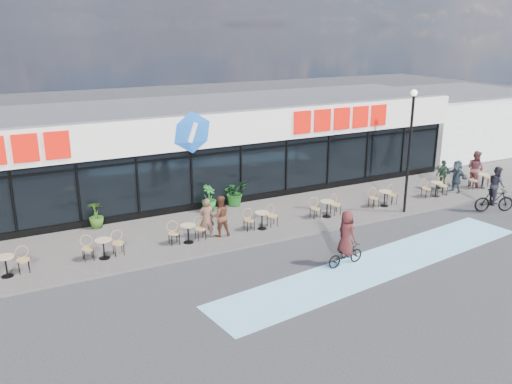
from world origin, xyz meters
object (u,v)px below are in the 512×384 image
potted_plant_mid (235,192)px  pedestrian_c (443,174)px  potted_plant_right (209,198)px  patron_left (207,218)px  patron_right (220,216)px  pedestrian_b (475,169)px  potted_plant_left (96,215)px  cyclist_a (346,244)px  cyclist_b (495,193)px  lamp_post (410,142)px  pedestrian_a (456,176)px

potted_plant_mid → pedestrian_c: bearing=-13.2°
potted_plant_right → patron_left: patron_left is taller
potted_plant_right → pedestrian_c: 12.41m
patron_right → pedestrian_b: 14.81m
pedestrian_b → pedestrian_c: pedestrian_b is taller
potted_plant_left → potted_plant_right: 5.06m
potted_plant_left → patron_right: bearing=-37.3°
patron_left → cyclist_a: cyclist_a is taller
patron_left → cyclist_a: bearing=140.7°
cyclist_b → lamp_post: bearing=157.0°
patron_right → pedestrian_a: 13.16m
potted_plant_mid → patron_right: 3.96m
potted_plant_right → pedestrian_b: pedestrian_b is taller
potted_plant_right → cyclist_b: bearing=-26.5°
potted_plant_left → pedestrian_a: (17.44, -3.22, 0.26)m
patron_right → potted_plant_right: bearing=-98.1°
potted_plant_mid → cyclist_b: size_ratio=0.59×
potted_plant_mid → patron_right: patron_right is taller
potted_plant_right → pedestrian_c: pedestrian_c is taller
potted_plant_left → patron_left: (3.72, -3.18, 0.26)m
cyclist_b → pedestrian_c: bearing=83.9°
patron_right → potted_plant_mid: bearing=-117.6°
patron_left → pedestrian_b: 15.36m
potted_plant_left → cyclist_b: cyclist_b is taller
lamp_post → cyclist_a: size_ratio=2.70×
pedestrian_c → cyclist_b: bearing=87.6°
pedestrian_c → cyclist_a: cyclist_a is taller
patron_right → pedestrian_b: pedestrian_b is taller
potted_plant_left → potted_plant_right: size_ratio=0.93×
potted_plant_left → potted_plant_mid: bearing=0.2°
potted_plant_left → patron_right: (4.27, -3.26, 0.28)m
patron_left → patron_right: patron_right is taller
pedestrian_b → pedestrian_c: 1.90m
cyclist_a → patron_right: bearing=123.5°
lamp_post → pedestrian_a: (4.47, 1.20, -2.44)m
pedestrian_a → cyclist_b: cyclist_b is taller
pedestrian_a → cyclist_a: bearing=-67.2°
potted_plant_right → pedestrian_b: (14.02, -2.77, 0.35)m
potted_plant_right → pedestrian_a: size_ratio=0.74×
pedestrian_a → pedestrian_b: 1.67m
patron_right → pedestrian_a: bearing=-173.6°
potted_plant_left → pedestrian_a: 17.73m
patron_right → cyclist_b: bearing=173.6°
pedestrian_c → cyclist_a: 11.31m
potted_plant_mid → patron_right: bearing=-123.9°
lamp_post → potted_plant_left: lamp_post is taller
lamp_post → potted_plant_right: 9.35m
pedestrian_b → patron_right: bearing=88.6°
cyclist_a → pedestrian_b: bearing=21.9°
potted_plant_mid → pedestrian_b: bearing=-13.3°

